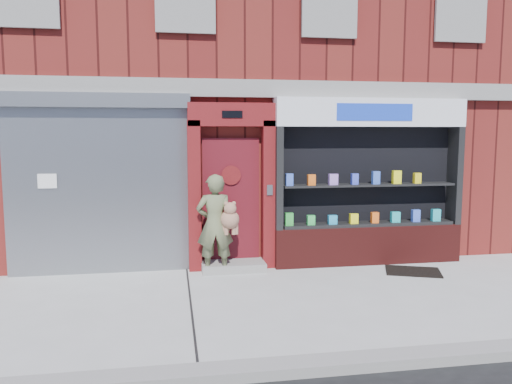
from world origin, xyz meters
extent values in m
plane|color=#9E9E99|center=(0.00, 0.00, 0.00)|extent=(80.00, 80.00, 0.00)
cube|color=gray|center=(0.00, -2.15, 0.06)|extent=(60.00, 0.30, 0.12)
cube|color=maroon|center=(0.00, 6.00, 4.00)|extent=(12.00, 8.00, 8.00)
cube|color=gray|center=(0.00, 1.92, 3.15)|extent=(12.00, 0.16, 0.30)
cube|color=black|center=(3.50, 1.97, 4.80)|extent=(0.90, 0.06, 1.40)
cube|color=gray|center=(3.50, 1.93, 4.80)|extent=(1.00, 0.06, 1.50)
cube|color=gray|center=(-3.00, 1.94, 1.40)|extent=(3.00, 0.10, 2.80)
cube|color=slate|center=(-3.00, 1.88, 2.92)|extent=(3.10, 0.30, 0.24)
cube|color=white|center=(-3.80, 1.88, 1.60)|extent=(0.30, 0.01, 0.24)
cube|color=#5C0F12|center=(-1.40, 1.86, 1.30)|extent=(0.22, 0.28, 2.60)
cube|color=#5C0F12|center=(-0.10, 1.86, 1.30)|extent=(0.22, 0.28, 2.60)
cube|color=#5C0F12|center=(-0.75, 1.86, 2.70)|extent=(1.50, 0.28, 0.40)
cube|color=black|center=(-0.75, 1.71, 2.70)|extent=(0.35, 0.01, 0.12)
cube|color=#550F17|center=(-0.75, 1.97, 1.20)|extent=(1.00, 0.06, 2.20)
cylinder|color=black|center=(-0.75, 1.93, 1.65)|extent=(0.28, 0.02, 0.28)
cylinder|color=#5C0F12|center=(-0.75, 1.92, 1.65)|extent=(0.34, 0.02, 0.34)
cube|color=gray|center=(-0.75, 1.70, 0.07)|extent=(1.10, 0.55, 0.15)
cube|color=slate|center=(-0.10, 1.71, 1.40)|extent=(0.10, 0.02, 0.18)
cube|color=#501513|center=(1.75, 1.80, 0.35)|extent=(3.50, 0.40, 0.70)
cube|color=black|center=(0.06, 1.80, 1.60)|extent=(0.12, 0.40, 1.80)
cube|color=black|center=(3.44, 1.80, 1.60)|extent=(0.12, 0.40, 1.80)
cube|color=black|center=(1.75, 1.99, 1.60)|extent=(3.30, 0.03, 1.80)
cube|color=black|center=(1.75, 1.80, 0.73)|extent=(3.20, 0.36, 0.06)
cube|color=black|center=(1.75, 1.80, 1.45)|extent=(3.20, 0.36, 0.04)
cube|color=white|center=(1.75, 1.80, 2.75)|extent=(3.50, 0.40, 0.50)
cube|color=#1839B8|center=(1.75, 1.59, 2.75)|extent=(1.40, 0.01, 0.30)
cube|color=green|center=(0.25, 1.72, 0.87)|extent=(0.14, 0.09, 0.23)
cube|color=green|center=(0.65, 1.72, 0.85)|extent=(0.14, 0.09, 0.17)
cube|color=#2797C4|center=(1.05, 1.72, 0.84)|extent=(0.16, 0.09, 0.16)
cube|color=#FFF31A|center=(1.45, 1.72, 0.85)|extent=(0.15, 0.09, 0.18)
cube|color=orange|center=(1.85, 1.72, 0.86)|extent=(0.13, 0.09, 0.20)
cube|color=#23B0B1|center=(2.25, 1.72, 0.86)|extent=(0.16, 0.09, 0.19)
cube|color=blue|center=(2.65, 1.72, 0.87)|extent=(0.14, 0.09, 0.22)
cube|color=#24ADB6|center=(3.05, 1.72, 0.87)|extent=(0.16, 0.09, 0.22)
cube|color=blue|center=(0.25, 1.72, 1.58)|extent=(0.12, 0.09, 0.21)
cube|color=orange|center=(0.65, 1.72, 1.57)|extent=(0.13, 0.09, 0.19)
cube|color=#A475D4|center=(1.05, 1.72, 1.57)|extent=(0.16, 0.09, 0.20)
cube|color=blue|center=(1.45, 1.72, 1.57)|extent=(0.12, 0.09, 0.20)
cube|color=blue|center=(1.85, 1.72, 1.59)|extent=(0.13, 0.09, 0.23)
cube|color=#FFF71A|center=(2.25, 1.72, 1.59)|extent=(0.15, 0.09, 0.24)
cube|color=yellow|center=(2.65, 1.72, 1.57)|extent=(0.13, 0.09, 0.19)
imported|color=#626945|center=(-1.08, 1.55, 0.85)|extent=(0.63, 0.41, 1.71)
sphere|color=#99664C|center=(-0.83, 1.49, 0.94)|extent=(0.32, 0.32, 0.32)
sphere|color=#99664C|center=(-0.83, 1.44, 1.13)|extent=(0.21, 0.21, 0.21)
sphere|color=#99664C|center=(-0.89, 1.44, 1.22)|extent=(0.07, 0.07, 0.07)
sphere|color=#99664C|center=(-0.76, 1.44, 1.22)|extent=(0.07, 0.07, 0.07)
cylinder|color=#99664C|center=(-0.93, 1.49, 0.78)|extent=(0.07, 0.07, 0.19)
cylinder|color=#99664C|center=(-0.72, 1.49, 0.78)|extent=(0.07, 0.07, 0.19)
cylinder|color=#99664C|center=(-0.89, 1.47, 0.78)|extent=(0.07, 0.07, 0.19)
cylinder|color=#99664C|center=(-0.76, 1.47, 0.78)|extent=(0.07, 0.07, 0.19)
cube|color=black|center=(2.30, 1.08, 0.01)|extent=(1.08, 0.92, 0.02)
camera|label=1|loc=(-1.78, -6.74, 2.37)|focal=35.00mm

